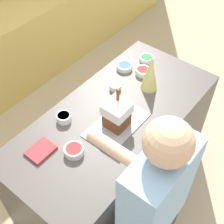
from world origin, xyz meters
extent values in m
plane|color=#C6B28E|center=(0.00, 0.00, 0.00)|extent=(12.00, 12.00, 0.00)
cube|color=#514C47|center=(0.00, 0.00, 0.45)|extent=(1.74, 0.82, 0.90)
cube|color=#9E9EA8|center=(-0.07, -0.07, 0.91)|extent=(0.47, 0.27, 0.01)
cube|color=brown|center=(-0.07, -0.07, 0.97)|extent=(0.15, 0.15, 0.12)
cube|color=white|center=(-0.07, -0.07, 1.07)|extent=(0.17, 0.16, 0.08)
cylinder|color=brown|center=(-0.03, -0.05, 1.16)|extent=(0.02, 0.02, 0.09)
cone|color=#DBD675|center=(0.40, -0.03, 1.05)|extent=(0.13, 0.13, 0.30)
cylinder|color=white|center=(-0.27, 0.25, 0.93)|extent=(0.11, 0.11, 0.05)
cylinder|color=green|center=(-0.27, 0.25, 0.95)|extent=(0.09, 0.09, 0.01)
cylinder|color=white|center=(-0.43, 0.00, 0.93)|extent=(0.13, 0.13, 0.05)
cylinder|color=red|center=(-0.43, 0.00, 0.95)|extent=(0.11, 0.11, 0.01)
cylinder|color=white|center=(0.47, 0.27, 0.92)|extent=(0.13, 0.13, 0.04)
cylinder|color=#4770DB|center=(0.47, 0.27, 0.94)|extent=(0.11, 0.11, 0.01)
cylinder|color=white|center=(0.67, 0.18, 0.92)|extent=(0.12, 0.12, 0.04)
cylinder|color=green|center=(0.67, 0.18, 0.94)|extent=(0.10, 0.10, 0.01)
cylinder|color=white|center=(0.22, 0.17, 0.92)|extent=(0.09, 0.09, 0.04)
cylinder|color=white|center=(0.22, 0.17, 0.94)|extent=(0.08, 0.08, 0.01)
cylinder|color=white|center=(0.51, 0.11, 0.93)|extent=(0.12, 0.12, 0.05)
cylinder|color=red|center=(0.51, 0.11, 0.94)|extent=(0.10, 0.10, 0.01)
cube|color=#B23338|center=(-0.56, 0.18, 0.91)|extent=(0.18, 0.14, 0.02)
cube|color=#8CB7E0|center=(-0.46, -0.64, 1.14)|extent=(0.44, 0.20, 0.65)
sphere|color=#DBAD89|center=(-0.46, -0.64, 1.57)|extent=(0.22, 0.22, 0.22)
cylinder|color=#DBAD89|center=(-0.46, -0.42, 1.28)|extent=(0.07, 0.44, 0.07)
camera|label=1|loc=(-1.21, -0.94, 2.59)|focal=50.00mm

